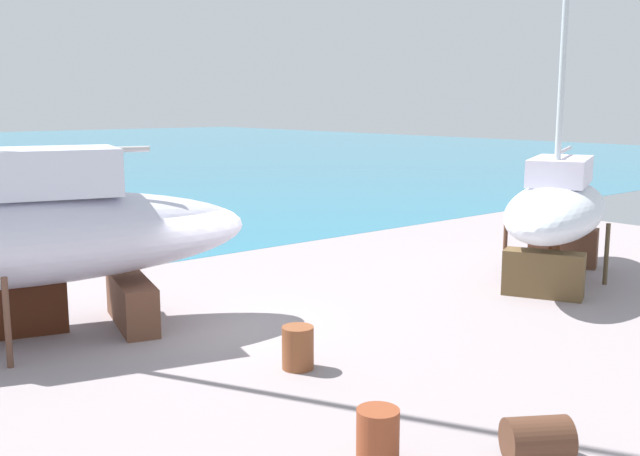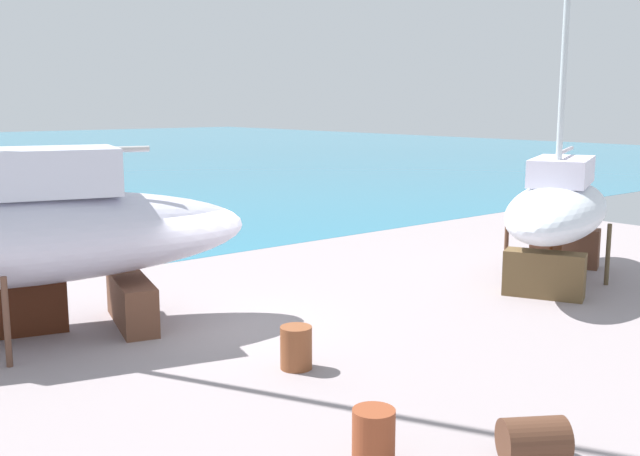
# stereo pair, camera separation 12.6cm
# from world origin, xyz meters

# --- Properties ---
(ground_plane) EXTENTS (40.17, 40.17, 0.00)m
(ground_plane) POSITION_xyz_m (0.00, -3.68, 0.00)
(ground_plane) COLOR gray
(sailboat_large_starboard) EXTENTS (10.79, 5.82, 18.08)m
(sailboat_large_starboard) POSITION_xyz_m (-3.92, 1.86, 2.20)
(sailboat_large_starboard) COLOR brown
(sailboat_large_starboard) RESTS_ON ground
(sailboat_mid_port) EXTENTS (8.28, 5.62, 14.02)m
(sailboat_mid_port) POSITION_xyz_m (9.44, -2.42, 1.98)
(sailboat_mid_port) COLOR brown
(sailboat_mid_port) RESTS_ON ground
(barrel_tipped_center) EXTENTS (0.70, 0.70, 0.80)m
(barrel_tipped_center) POSITION_xyz_m (-0.37, -3.31, 0.40)
(barrel_tipped_center) COLOR brown
(barrel_tipped_center) RESTS_ON ground
(barrel_tipped_right) EXTENTS (1.08, 1.01, 0.63)m
(barrel_tipped_right) POSITION_xyz_m (-0.07, -8.23, 0.31)
(barrel_tipped_right) COLOR #523020
(barrel_tipped_right) RESTS_ON ground
(barrel_tar_black) EXTENTS (0.83, 0.83, 0.77)m
(barrel_tar_black) POSITION_xyz_m (-1.80, -6.87, 0.39)
(barrel_tar_black) COLOR brown
(barrel_tar_black) RESTS_ON ground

